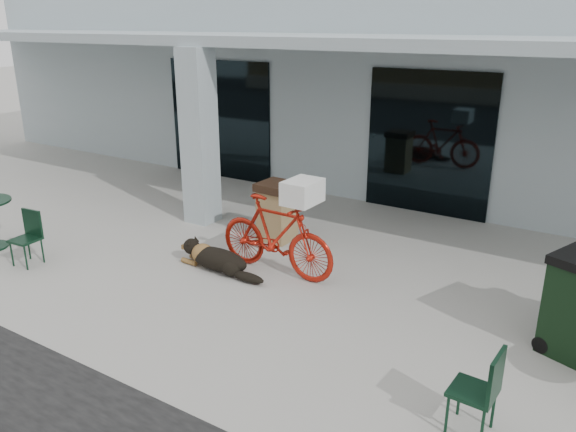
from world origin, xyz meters
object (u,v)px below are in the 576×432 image
Objects in this scene: dog at (218,258)px; cafe_chair_far_b at (473,390)px; cafe_chair_near at (25,239)px; trash_receptacle at (277,211)px; bicycle at (276,236)px.

cafe_chair_far_b is at bearing -18.50° from dog.
dog is 2.95m from cafe_chair_near.
trash_receptacle reaches higher than cafe_chair_far_b.
dog is 1.56m from trash_receptacle.
cafe_chair_far_b is at bearing -118.21° from bicycle.
cafe_chair_near is 0.83× the size of trash_receptacle.
dog is at bearing -106.59° from cafe_chair_far_b.
trash_receptacle is (-0.72, 1.13, -0.08)m from bicycle.
cafe_chair_near is (-2.60, -1.37, 0.22)m from dog.
trash_receptacle is (0.05, 1.53, 0.30)m from dog.
bicycle is 2.32× the size of cafe_chair_near.
bicycle is 3.86m from cafe_chair_far_b.
cafe_chair_near is 6.72m from cafe_chair_far_b.
bicycle is at bearing 22.43° from cafe_chair_near.
cafe_chair_near is at bearing -150.61° from dog.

